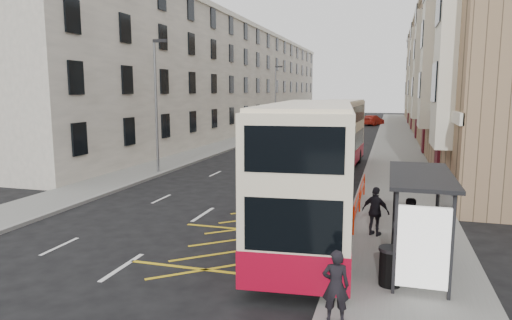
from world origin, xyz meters
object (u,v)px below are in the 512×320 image
(pedestrian_far, at_px, (376,211))
(car_silver, at_px, (309,119))
(pedestrian_near, at_px, (336,286))
(street_lamp_far, at_px, (276,95))
(street_lamp_near, at_px, (157,99))
(double_decker_front, at_px, (311,168))
(bus_shelter, at_px, (426,203))
(car_dark, at_px, (314,117))
(pedestrian_mid, at_px, (411,225))
(litter_bin, at_px, (390,266))
(white_van, at_px, (273,131))
(double_decker_rear, at_px, (335,135))
(car_red, at_px, (372,120))

(pedestrian_far, bearing_deg, car_silver, -53.89)
(pedestrian_near, bearing_deg, street_lamp_far, -82.87)
(street_lamp_near, bearing_deg, pedestrian_far, -34.95)
(double_decker_front, xyz_separation_m, car_silver, (-9.92, 56.72, -1.71))
(bus_shelter, xyz_separation_m, double_decker_front, (-3.63, 3.11, 0.25))
(pedestrian_near, height_order, car_dark, pedestrian_near)
(street_lamp_near, distance_m, pedestrian_mid, 18.34)
(street_lamp_near, bearing_deg, street_lamp_far, 90.00)
(double_decker_front, height_order, car_silver, double_decker_front)
(street_lamp_far, xyz_separation_m, litter_bin, (13.83, -43.45, -3.96))
(car_dark, bearing_deg, pedestrian_mid, -90.81)
(litter_bin, distance_m, pedestrian_near, 2.52)
(white_van, bearing_deg, bus_shelter, -72.99)
(bus_shelter, bearing_deg, double_decker_rear, 104.81)
(pedestrian_far, distance_m, white_van, 35.40)
(street_lamp_near, height_order, double_decker_rear, street_lamp_near)
(double_decker_front, bearing_deg, double_decker_rear, 87.73)
(street_lamp_far, bearing_deg, double_decker_front, -74.27)
(pedestrian_near, bearing_deg, car_dark, -88.80)
(double_decker_front, bearing_deg, car_dark, 93.61)
(double_decker_front, bearing_deg, pedestrian_near, -81.18)
(pedestrian_mid, relative_size, car_red, 0.32)
(litter_bin, xyz_separation_m, pedestrian_mid, (0.60, 2.72, 0.33))
(pedestrian_mid, bearing_deg, white_van, 87.33)
(bus_shelter, relative_size, double_decker_rear, 0.37)
(double_decker_front, xyz_separation_m, car_red, (-0.00, 55.39, -1.62))
(street_lamp_near, relative_size, litter_bin, 7.93)
(double_decker_rear, relative_size, car_silver, 2.86)
(white_van, height_order, car_silver, white_van)
(pedestrian_near, distance_m, white_van, 41.26)
(street_lamp_far, xyz_separation_m, car_red, (11.07, 16.11, -3.87))
(car_red, bearing_deg, pedestrian_mid, 113.02)
(pedestrian_near, bearing_deg, double_decker_rear, -91.53)
(street_lamp_far, relative_size, car_red, 1.51)
(pedestrian_near, xyz_separation_m, white_van, (-11.55, 39.61, -0.25))
(pedestrian_mid, xyz_separation_m, pedestrian_far, (-1.11, 1.42, -0.00))
(pedestrian_mid, relative_size, white_van, 0.34)
(double_decker_front, height_order, litter_bin, double_decker_front)
(street_lamp_near, xyz_separation_m, pedestrian_far, (13.32, -9.31, -3.64))
(pedestrian_near, bearing_deg, pedestrian_far, -103.99)
(pedestrian_near, relative_size, white_van, 0.32)
(pedestrian_near, bearing_deg, litter_bin, -125.24)
(pedestrian_far, bearing_deg, car_red, -63.66)
(litter_bin, height_order, car_dark, car_dark)
(bus_shelter, bearing_deg, street_lamp_far, 109.12)
(pedestrian_near, xyz_separation_m, car_dark, (-11.55, 68.25, -0.25))
(litter_bin, height_order, pedestrian_far, pedestrian_far)
(pedestrian_near, height_order, pedestrian_far, pedestrian_far)
(double_decker_front, height_order, car_red, double_decker_front)
(pedestrian_near, distance_m, car_red, 61.81)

